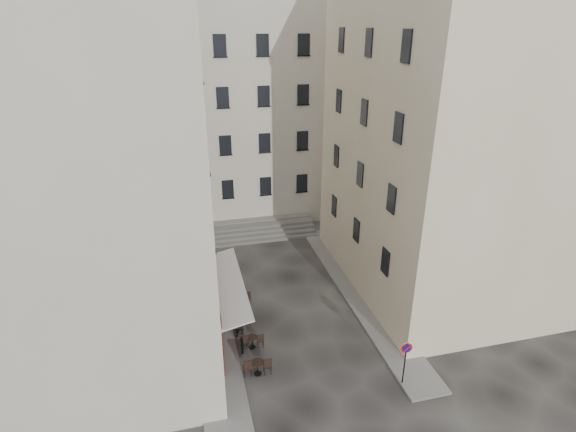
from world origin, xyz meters
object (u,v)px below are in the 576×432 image
object	(u,v)px
no_parking_sign	(406,356)
bistro_table_a	(257,366)
bistro_table_b	(252,341)
pedestrian	(239,321)

from	to	relation	value
no_parking_sign	bistro_table_a	world-z (taller)	no_parking_sign
no_parking_sign	bistro_table_b	size ratio (longest dim) A/B	2.00
bistro_table_a	pedestrian	bearing A→B (deg)	97.90
bistro_table_b	bistro_table_a	bearing A→B (deg)	-92.28
bistro_table_b	pedestrian	xyz separation A→B (m)	(-0.50, 1.11, 0.48)
no_parking_sign	bistro_table_b	xyz separation A→B (m)	(-6.29, 4.25, -1.26)
bistro_table_b	pedestrian	size ratio (longest dim) A/B	0.65
no_parking_sign	pedestrian	size ratio (longest dim) A/B	1.31
bistro_table_a	bistro_table_b	xyz separation A→B (m)	(0.08, 1.96, -0.05)
bistro_table_a	pedestrian	world-z (taller)	pedestrian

